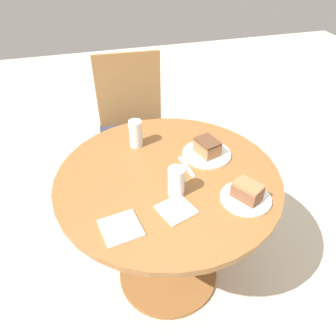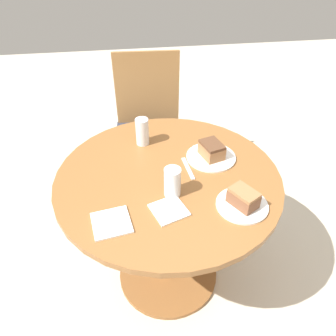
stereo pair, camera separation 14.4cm
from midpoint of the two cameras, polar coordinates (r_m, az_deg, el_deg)
The scene contains 12 objects.
ground_plane at distance 2.04m, azimuth -2.12°, elevation -17.98°, with size 8.00×8.00×0.00m, color beige.
table at distance 1.60m, azimuth -2.60°, elevation -6.72°, with size 1.01×1.01×0.76m.
chair at distance 2.34m, azimuth -7.79°, elevation 7.23°, with size 0.50×0.48×0.97m.
plate_near at distance 1.59m, azimuth 4.19°, elevation 2.38°, with size 0.24×0.24×0.01m.
plate_far at distance 1.37m, azimuth 10.47°, elevation -5.33°, with size 0.21×0.21×0.01m.
cake_slice_near at distance 1.57m, azimuth 4.25°, elevation 3.61°, with size 0.12×0.14×0.07m.
cake_slice_far at distance 1.34m, azimuth 10.67°, elevation -4.08°, with size 0.12×0.14×0.07m.
glass_lemonade at distance 1.34m, azimuth -1.54°, elevation -2.77°, with size 0.07×0.07×0.13m.
glass_water at distance 1.64m, azimuth -8.17°, elevation 5.63°, with size 0.07×0.07×0.14m.
napkin_stack at distance 1.26m, azimuth -11.52°, elevation -10.34°, with size 0.16×0.16×0.01m.
fork at distance 1.51m, azimuth 0.51°, elevation 0.11°, with size 0.03×0.16×0.00m.
napkin_side at distance 1.30m, azimuth -1.76°, elevation -7.40°, with size 0.16×0.16×0.01m.
Camera 1 is at (-0.30, -1.09, 1.70)m, focal length 35.00 mm.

